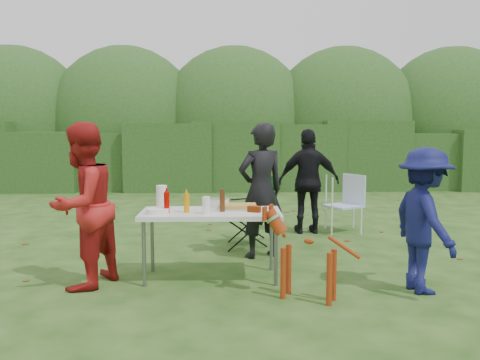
{
  "coord_description": "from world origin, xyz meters",
  "views": [
    {
      "loc": [
        -0.16,
        -5.36,
        1.65
      ],
      "look_at": [
        -0.03,
        0.78,
        1.0
      ],
      "focal_mm": 38.0,
      "sensor_mm": 36.0,
      "label": 1
    }
  ],
  "objects_px": {
    "ketchup_bottle": "(167,203)",
    "person_black_puffy": "(309,181)",
    "camping_chair": "(247,210)",
    "paper_towel_roll": "(162,197)",
    "mustard_bottle": "(187,203)",
    "dog": "(309,255)",
    "beer_bottle": "(222,200)",
    "lawn_chair": "(343,203)",
    "folding_table": "(211,216)",
    "person_red_jacket": "(82,206)",
    "child": "(424,220)",
    "person_cook": "(261,191)"
  },
  "relations": [
    {
      "from": "person_black_puffy",
      "to": "lawn_chair",
      "type": "relative_size",
      "value": 1.78
    },
    {
      "from": "child",
      "to": "person_red_jacket",
      "type": "bearing_deg",
      "value": 76.7
    },
    {
      "from": "person_cook",
      "to": "folding_table",
      "type": "bearing_deg",
      "value": 31.68
    },
    {
      "from": "dog",
      "to": "camping_chair",
      "type": "height_order",
      "value": "camping_chair"
    },
    {
      "from": "dog",
      "to": "camping_chair",
      "type": "distance_m",
      "value": 2.31
    },
    {
      "from": "paper_towel_roll",
      "to": "person_red_jacket",
      "type": "bearing_deg",
      "value": -149.56
    },
    {
      "from": "lawn_chair",
      "to": "paper_towel_roll",
      "type": "relative_size",
      "value": 3.48
    },
    {
      "from": "person_cook",
      "to": "mustard_bottle",
      "type": "distance_m",
      "value": 1.3
    },
    {
      "from": "person_red_jacket",
      "to": "mustard_bottle",
      "type": "height_order",
      "value": "person_red_jacket"
    },
    {
      "from": "person_red_jacket",
      "to": "dog",
      "type": "bearing_deg",
      "value": 101.81
    },
    {
      "from": "camping_chair",
      "to": "ketchup_bottle",
      "type": "bearing_deg",
      "value": 35.27
    },
    {
      "from": "folding_table",
      "to": "ketchup_bottle",
      "type": "bearing_deg",
      "value": -167.79
    },
    {
      "from": "camping_chair",
      "to": "mustard_bottle",
      "type": "height_order",
      "value": "camping_chair"
    },
    {
      "from": "person_red_jacket",
      "to": "mustard_bottle",
      "type": "relative_size",
      "value": 8.47
    },
    {
      "from": "lawn_chair",
      "to": "ketchup_bottle",
      "type": "height_order",
      "value": "ketchup_bottle"
    },
    {
      "from": "camping_chair",
      "to": "paper_towel_roll",
      "type": "relative_size",
      "value": 3.79
    },
    {
      "from": "person_cook",
      "to": "lawn_chair",
      "type": "relative_size",
      "value": 1.87
    },
    {
      "from": "child",
      "to": "person_cook",
      "type": "bearing_deg",
      "value": 38.27
    },
    {
      "from": "beer_bottle",
      "to": "child",
      "type": "bearing_deg",
      "value": -13.11
    },
    {
      "from": "folding_table",
      "to": "person_cook",
      "type": "xyz_separation_m",
      "value": [
        0.6,
        0.9,
        0.16
      ]
    },
    {
      "from": "child",
      "to": "beer_bottle",
      "type": "height_order",
      "value": "child"
    },
    {
      "from": "person_black_puffy",
      "to": "beer_bottle",
      "type": "relative_size",
      "value": 6.73
    },
    {
      "from": "folding_table",
      "to": "child",
      "type": "relative_size",
      "value": 1.04
    },
    {
      "from": "beer_bottle",
      "to": "dog",
      "type": "bearing_deg",
      "value": -39.54
    },
    {
      "from": "lawn_chair",
      "to": "folding_table",
      "type": "bearing_deg",
      "value": 18.81
    },
    {
      "from": "dog",
      "to": "beer_bottle",
      "type": "distance_m",
      "value": 1.16
    },
    {
      "from": "child",
      "to": "dog",
      "type": "xyz_separation_m",
      "value": [
        -1.18,
        -0.22,
        -0.29
      ]
    },
    {
      "from": "lawn_chair",
      "to": "beer_bottle",
      "type": "distance_m",
      "value": 3.1
    },
    {
      "from": "dog",
      "to": "lawn_chair",
      "type": "relative_size",
      "value": 1.0
    },
    {
      "from": "mustard_bottle",
      "to": "paper_towel_roll",
      "type": "height_order",
      "value": "paper_towel_roll"
    },
    {
      "from": "ketchup_bottle",
      "to": "person_red_jacket",
      "type": "bearing_deg",
      "value": -168.53
    },
    {
      "from": "lawn_chair",
      "to": "paper_towel_roll",
      "type": "xyz_separation_m",
      "value": [
        -2.53,
        -2.24,
        0.42
      ]
    },
    {
      "from": "person_red_jacket",
      "to": "ketchup_bottle",
      "type": "bearing_deg",
      "value": 124.35
    },
    {
      "from": "ketchup_bottle",
      "to": "person_black_puffy",
      "type": "bearing_deg",
      "value": 52.34
    },
    {
      "from": "ketchup_bottle",
      "to": "paper_towel_roll",
      "type": "bearing_deg",
      "value": 107.95
    },
    {
      "from": "person_black_puffy",
      "to": "mustard_bottle",
      "type": "height_order",
      "value": "person_black_puffy"
    },
    {
      "from": "person_black_puffy",
      "to": "person_cook",
      "type": "bearing_deg",
      "value": 57.75
    },
    {
      "from": "folding_table",
      "to": "paper_towel_roll",
      "type": "distance_m",
      "value": 0.6
    },
    {
      "from": "folding_table",
      "to": "mustard_bottle",
      "type": "relative_size",
      "value": 7.5
    },
    {
      "from": "person_black_puffy",
      "to": "ketchup_bottle",
      "type": "height_order",
      "value": "person_black_puffy"
    },
    {
      "from": "person_red_jacket",
      "to": "mustard_bottle",
      "type": "bearing_deg",
      "value": 123.23
    },
    {
      "from": "person_black_puffy",
      "to": "beer_bottle",
      "type": "bearing_deg",
      "value": 58.74
    },
    {
      "from": "folding_table",
      "to": "dog",
      "type": "height_order",
      "value": "dog"
    },
    {
      "from": "person_red_jacket",
      "to": "ketchup_bottle",
      "type": "xyz_separation_m",
      "value": [
        0.84,
        0.17,
        0.0
      ]
    },
    {
      "from": "person_red_jacket",
      "to": "camping_chair",
      "type": "distance_m",
      "value": 2.54
    },
    {
      "from": "person_cook",
      "to": "paper_towel_roll",
      "type": "xyz_separation_m",
      "value": [
        -1.15,
        -0.73,
        0.02
      ]
    },
    {
      "from": "folding_table",
      "to": "camping_chair",
      "type": "relative_size",
      "value": 1.52
    },
    {
      "from": "ketchup_bottle",
      "to": "beer_bottle",
      "type": "relative_size",
      "value": 0.92
    },
    {
      "from": "ketchup_bottle",
      "to": "dog",
      "type": "bearing_deg",
      "value": -23.35
    },
    {
      "from": "person_black_puffy",
      "to": "dog",
      "type": "xyz_separation_m",
      "value": [
        -0.48,
        -3.06,
        -0.38
      ]
    }
  ]
}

